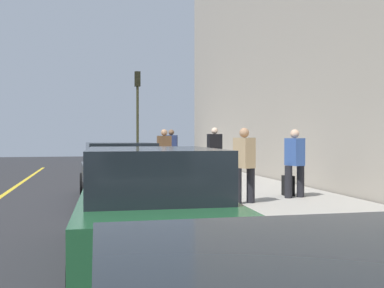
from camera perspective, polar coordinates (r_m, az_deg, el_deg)
ground_plane at (r=11.94m, az=-8.78°, el=-7.10°), size 56.00×56.00×0.00m
sidewalk at (r=12.59m, az=6.47°, el=-6.34°), size 28.00×4.60×0.15m
snow_bank_curb at (r=16.95m, az=-7.61°, el=-4.36°), size 6.37×0.56×0.22m
parked_car_green at (r=6.09m, az=-5.20°, el=-7.60°), size 4.64×2.02×1.51m
parked_car_charcoal at (r=11.94m, az=-9.11°, el=-3.44°), size 4.54×2.03×1.51m
pedestrian_black_coat at (r=17.03m, az=2.84°, el=-0.85°), size 0.61×0.53×1.86m
pedestrian_navy_coat at (r=18.79m, az=-2.60°, el=-0.76°), size 0.58×0.56×1.81m
pedestrian_tan_coat at (r=10.40m, az=6.53°, el=-2.39°), size 0.53×0.55×1.71m
pedestrian_brown_coat at (r=16.29m, az=-3.49°, el=-1.07°), size 0.59×0.49×1.78m
pedestrian_blue_coat at (r=11.62m, az=12.69°, el=-2.11°), size 0.51×0.55×1.70m
traffic_light_pole at (r=21.75m, az=-6.82°, el=5.04°), size 0.35×0.26×4.59m
rolling_suitcase at (r=12.00m, az=11.91°, el=-5.09°), size 0.34×0.22×0.88m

